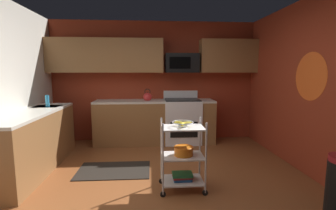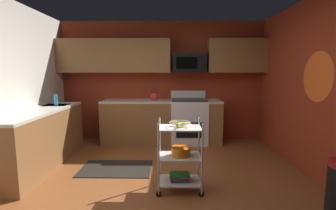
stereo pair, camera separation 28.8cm
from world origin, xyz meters
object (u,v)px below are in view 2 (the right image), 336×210
Objects in this scene: dish_soap_bottle at (56,100)px; oven_range at (189,121)px; rolling_cart at (180,156)px; mixing_bowl_large at (181,151)px; kettle at (154,97)px; fruit_bowl at (180,123)px; book_stack at (180,177)px; microwave at (189,63)px.

oven_range is at bearing 18.98° from dish_soap_bottle.
oven_range is at bearing 82.71° from rolling_cart.
mixing_bowl_large is 2.26m from kettle.
fruit_bowl is 1.04× the size of book_stack.
microwave is at bearing 90.26° from oven_range.
oven_range reaches higher than book_stack.
kettle is at bearing 101.98° from rolling_cart.
mixing_bowl_large is (-0.26, -2.16, 0.04)m from oven_range.
rolling_cart is at bearing -172.87° from book_stack.
microwave is 2.70m from dish_soap_bottle.
dish_soap_bottle is (-2.44, -0.94, -0.68)m from microwave.
kettle is 1.90m from dish_soap_bottle.
rolling_cart is (-0.28, -2.16, -0.03)m from oven_range.
oven_range is at bearing 82.71° from book_stack.
microwave is at bearing 83.40° from mixing_bowl_large.
rolling_cart reaches higher than mixing_bowl_large.
fruit_bowl is (-0.28, -2.26, -0.82)m from microwave.
kettle is at bearing -171.58° from microwave.
fruit_bowl is at bearing 172.87° from book_stack.
book_stack is at bearing -97.29° from oven_range.
book_stack is (-0.28, -2.16, -0.30)m from oven_range.
book_stack is (0.00, -0.00, -0.70)m from fruit_bowl.
mixing_bowl_large is at bearing -31.22° from dish_soap_bottle.
dish_soap_bottle is (-2.16, 1.32, 0.57)m from rolling_cart.
oven_range is at bearing 83.07° from mixing_bowl_large.
mixing_bowl_large is at bearing -77.67° from kettle.
rolling_cart is 0.42m from fruit_bowl.
fruit_bowl is 1.36× the size of dish_soap_bottle.
mixing_bowl_large is at bearing -96.60° from microwave.
kettle reaches higher than rolling_cart.
book_stack is at bearing 180.00° from mixing_bowl_large.
dish_soap_bottle is at bearing 148.62° from book_stack.
kettle reaches higher than dish_soap_bottle.
rolling_cart is 3.51× the size of book_stack.
oven_range is 4.17× the size of kettle.
microwave is at bearing 83.06° from rolling_cart.
oven_range is 1.20× the size of rolling_cart.
microwave is 2.78× the size of mixing_bowl_large.
oven_range is 5.50× the size of dish_soap_bottle.
kettle is (-0.47, 2.15, 0.48)m from mixing_bowl_large.
mixing_bowl_large is at bearing -0.00° from fruit_bowl.
rolling_cart is at bearing -90.00° from fruit_bowl.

